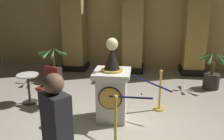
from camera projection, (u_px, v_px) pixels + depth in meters
name	position (u px, v px, depth m)	size (l,w,h in m)	color
ground_plane	(123.00, 126.00, 4.97)	(10.67, 10.67, 0.00)	#B2A893
back_wall	(134.00, 15.00, 8.73)	(10.67, 0.16, 3.84)	tan
pedestal_clock	(112.00, 89.00, 5.09)	(0.75, 0.75, 1.77)	silver
stanchion_near	(116.00, 130.00, 4.19)	(0.24, 0.24, 0.99)	gold
stanchion_far	(160.00, 96.00, 5.63)	(0.24, 0.24, 0.98)	gold
velvet_rope	(142.00, 90.00, 4.78)	(1.26, 1.27, 0.22)	#141947
column_left	(74.00, 19.00, 8.47)	(0.86, 0.86, 3.69)	black
column_right	(196.00, 20.00, 7.97)	(0.82, 0.82, 3.69)	black
column_centre_rear	(133.00, 19.00, 8.22)	(0.83, 0.83, 3.69)	black
potted_palm_left	(54.00, 70.00, 7.53)	(0.87, 0.81, 1.13)	#2D2823
potted_palm_right	(212.00, 76.00, 6.95)	(0.83, 0.74, 1.13)	#2D2823
bystander_guest	(58.00, 139.00, 2.86)	(0.42, 0.40, 1.75)	#26262D
cafe_table	(29.00, 85.00, 5.96)	(0.53, 0.53, 0.75)	#332D28
cafe_chair_red	(50.00, 83.00, 5.79)	(0.51, 0.51, 0.96)	black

